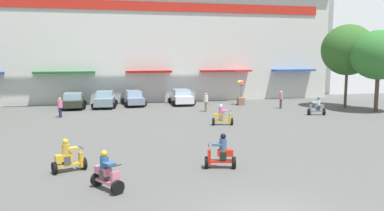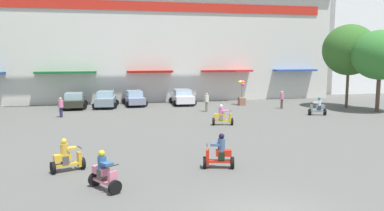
# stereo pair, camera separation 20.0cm
# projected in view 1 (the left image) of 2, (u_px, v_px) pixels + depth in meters

# --- Properties ---
(ground_plane) EXTENTS (128.00, 128.00, 0.00)m
(ground_plane) POSITION_uv_depth(u_px,v_px,m) (183.00, 135.00, 24.08)
(ground_plane) COLOR #555651
(colonial_building) EXTENTS (41.26, 15.91, 21.54)m
(colonial_building) POSITION_uv_depth(u_px,v_px,m) (143.00, 17.00, 44.85)
(colonial_building) COLOR silver
(colonial_building) RESTS_ON ground
(flank_building_right) EXTENTS (11.79, 10.34, 12.84)m
(flank_building_right) POSITION_uv_depth(u_px,v_px,m) (348.00, 45.00, 54.07)
(flank_building_right) COLOR white
(flank_building_right) RESTS_ON ground
(plaza_tree_1) EXTENTS (4.86, 4.87, 7.81)m
(plaza_tree_1) POSITION_uv_depth(u_px,v_px,m) (348.00, 50.00, 35.90)
(plaza_tree_1) COLOR brown
(plaza_tree_1) RESTS_ON ground
(plaza_tree_3) EXTENTS (4.87, 4.83, 7.14)m
(plaza_tree_3) POSITION_uv_depth(u_px,v_px,m) (379.00, 55.00, 33.34)
(plaza_tree_3) COLOR brown
(plaza_tree_3) RESTS_ON ground
(parked_car_0) EXTENTS (2.41, 3.99, 1.45)m
(parked_car_0) POSITION_uv_depth(u_px,v_px,m) (73.00, 101.00, 35.82)
(parked_car_0) COLOR #2B2C21
(parked_car_0) RESTS_ON ground
(parked_car_1) EXTENTS (2.57, 4.13, 1.55)m
(parked_car_1) POSITION_uv_depth(u_px,v_px,m) (105.00, 99.00, 36.50)
(parked_car_1) COLOR gray
(parked_car_1) RESTS_ON ground
(parked_car_2) EXTENTS (2.41, 4.15, 1.48)m
(parked_car_2) POSITION_uv_depth(u_px,v_px,m) (133.00, 98.00, 37.85)
(parked_car_2) COLOR gray
(parked_car_2) RESTS_ON ground
(parked_car_3) EXTENTS (2.49, 4.20, 1.53)m
(parked_car_3) POSITION_uv_depth(u_px,v_px,m) (181.00, 97.00, 38.73)
(parked_car_3) COLOR white
(parked_car_3) RESTS_ON ground
(scooter_rider_0) EXTENTS (1.24, 1.51, 1.50)m
(scooter_rider_0) POSITION_uv_depth(u_px,v_px,m) (106.00, 174.00, 14.14)
(scooter_rider_0) COLOR black
(scooter_rider_0) RESTS_ON ground
(scooter_rider_1) EXTENTS (1.48, 0.86, 1.51)m
(scooter_rider_1) POSITION_uv_depth(u_px,v_px,m) (317.00, 107.00, 31.87)
(scooter_rider_1) COLOR black
(scooter_rider_1) RESTS_ON ground
(scooter_rider_2) EXTENTS (1.45, 0.84, 1.57)m
(scooter_rider_2) POSITION_uv_depth(u_px,v_px,m) (221.00, 154.00, 16.87)
(scooter_rider_2) COLOR black
(scooter_rider_2) RESTS_ON ground
(scooter_rider_4) EXTENTS (1.54, 0.81, 1.49)m
(scooter_rider_4) POSITION_uv_depth(u_px,v_px,m) (222.00, 117.00, 27.32)
(scooter_rider_4) COLOR black
(scooter_rider_4) RESTS_ON ground
(scooter_rider_5) EXTENTS (1.50, 0.99, 1.46)m
(scooter_rider_5) POSITION_uv_depth(u_px,v_px,m) (68.00, 158.00, 16.36)
(scooter_rider_5) COLOR black
(scooter_rider_5) RESTS_ON ground
(pedestrian_0) EXTENTS (0.37, 0.37, 1.65)m
(pedestrian_0) POSITION_uv_depth(u_px,v_px,m) (281.00, 98.00, 35.76)
(pedestrian_0) COLOR brown
(pedestrian_0) RESTS_ON ground
(pedestrian_1) EXTENTS (0.55, 0.55, 1.61)m
(pedestrian_1) POSITION_uv_depth(u_px,v_px,m) (60.00, 106.00, 30.62)
(pedestrian_1) COLOR #272646
(pedestrian_1) RESTS_ON ground
(pedestrian_3) EXTENTS (0.48, 0.48, 1.67)m
(pedestrian_3) POSITION_uv_depth(u_px,v_px,m) (206.00, 101.00, 33.72)
(pedestrian_3) COLOR gray
(pedestrian_3) RESTS_ON ground
(balloon_vendor_cart) EXTENTS (0.74, 0.96, 2.49)m
(balloon_vendor_cart) POSITION_uv_depth(u_px,v_px,m) (241.00, 96.00, 38.24)
(balloon_vendor_cart) COLOR #8E644D
(balloon_vendor_cart) RESTS_ON ground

